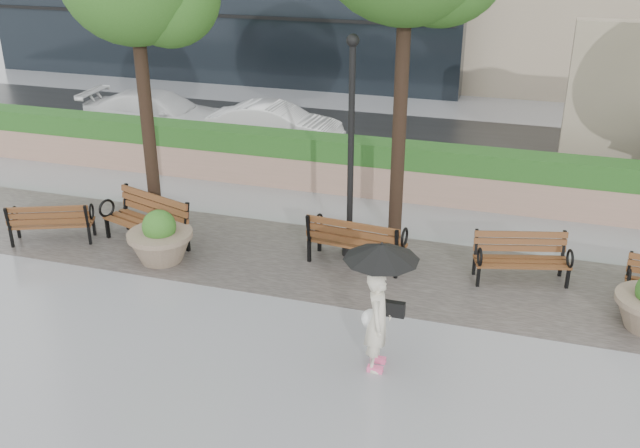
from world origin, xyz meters
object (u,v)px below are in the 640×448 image
(car_left, at_px, (160,114))
(car_right, at_px, (275,126))
(planter_left, at_px, (161,241))
(bench_1, at_px, (147,231))
(bench_0, at_px, (53,230))
(pedestrian, at_px, (380,294))
(bench_3, at_px, (520,268))
(bench_2, at_px, (356,251))
(lamppost, at_px, (351,164))

(car_left, height_order, car_right, car_left)
(planter_left, height_order, car_left, car_left)
(bench_1, bearing_deg, car_right, 106.99)
(car_left, bearing_deg, planter_left, -154.97)
(bench_0, height_order, bench_1, bench_1)
(bench_1, height_order, planter_left, planter_left)
(bench_0, relative_size, planter_left, 1.38)
(planter_left, xyz_separation_m, pedestrian, (4.93, -2.24, 0.83))
(bench_0, xyz_separation_m, car_right, (2.17, 7.58, 0.38))
(bench_3, distance_m, car_right, 9.79)
(bench_1, relative_size, bench_2, 1.06)
(bench_1, bearing_deg, bench_3, 23.50)
(bench_0, relative_size, car_right, 0.45)
(bench_0, distance_m, car_right, 7.89)
(bench_0, xyz_separation_m, lamppost, (6.14, 1.23, 1.69))
(lamppost, distance_m, car_left, 10.12)
(car_right, bearing_deg, lamppost, -149.88)
(bench_0, height_order, planter_left, planter_left)
(car_left, bearing_deg, bench_2, -133.87)
(bench_0, bearing_deg, pedestrian, 140.16)
(bench_3, height_order, car_right, car_right)
(planter_left, relative_size, car_left, 0.27)
(pedestrian, bearing_deg, bench_0, 70.16)
(bench_2, height_order, car_right, car_right)
(lamppost, bearing_deg, pedestrian, -68.44)
(lamppost, relative_size, car_right, 1.12)
(planter_left, bearing_deg, pedestrian, -24.39)
(car_right, distance_m, pedestrian, 11.33)
(car_left, distance_m, car_right, 3.81)
(bench_0, distance_m, car_left, 7.77)
(lamppost, xyz_separation_m, car_right, (-3.97, 6.35, -1.31))
(lamppost, bearing_deg, bench_3, -2.19)
(bench_3, bearing_deg, car_right, 123.65)
(bench_0, xyz_separation_m, pedestrian, (7.56, -2.36, 0.99))
(bench_1, relative_size, car_left, 0.44)
(car_right, bearing_deg, planter_left, -178.51)
(bench_0, relative_size, pedestrian, 0.86)
(bench_3, bearing_deg, pedestrian, -134.23)
(car_right, bearing_deg, bench_1, 176.47)
(bench_3, height_order, car_left, car_left)
(planter_left, bearing_deg, car_right, 93.38)
(lamppost, bearing_deg, car_right, 122.01)
(bench_0, distance_m, bench_2, 6.44)
(bench_2, distance_m, pedestrian, 3.57)
(car_left, relative_size, pedestrian, 2.31)
(bench_0, height_order, lamppost, lamppost)
(bench_1, distance_m, bench_2, 4.43)
(bench_2, relative_size, planter_left, 1.52)
(bench_2, bearing_deg, pedestrian, 115.52)
(pedestrian, bearing_deg, bench_2, 17.57)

